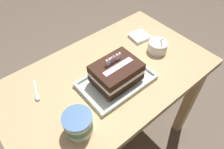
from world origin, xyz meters
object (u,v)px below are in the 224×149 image
ice_cream_tub (78,124)px  serving_spoon_near_tray (37,95)px  bowl_stack (158,46)px  foil_tray (116,81)px  napkin_pile (140,37)px  birthday_cake (117,72)px

ice_cream_tub → serving_spoon_near_tray: 0.28m
serving_spoon_near_tray → bowl_stack: bearing=-12.1°
bowl_stack → ice_cream_tub: bearing=-168.4°
foil_tray → bowl_stack: bearing=5.2°
ice_cream_tub → napkin_pile: (0.63, 0.28, -0.04)m
birthday_cake → ice_cream_tub: size_ratio=1.78×
bowl_stack → napkin_pile: (0.00, 0.15, -0.02)m
foil_tray → bowl_stack: bowl_stack is taller
foil_tray → birthday_cake: size_ratio=1.64×
bowl_stack → ice_cream_tub: bowl_stack is taller
napkin_pile → foil_tray: bearing=-152.4°
foil_tray → birthday_cake: 0.07m
bowl_stack → birthday_cake: bearing=-174.8°
foil_tray → ice_cream_tub: bearing=-161.4°
ice_cream_tub → napkin_pile: size_ratio=1.05×
foil_tray → birthday_cake: (-0.00, 0.00, 0.07)m
birthday_cake → napkin_pile: size_ratio=1.87×
bowl_stack → foil_tray: bearing=-174.8°
foil_tray → serving_spoon_near_tray: size_ratio=2.70×
foil_tray → serving_spoon_near_tray: bearing=152.9°
serving_spoon_near_tray → foil_tray: bearing=-27.1°
ice_cream_tub → bowl_stack: bearing=11.6°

